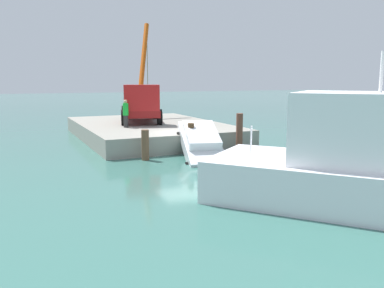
% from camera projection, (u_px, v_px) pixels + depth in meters
% --- Properties ---
extents(ground, '(200.00, 200.00, 0.00)m').
position_uv_depth(ground, '(181.00, 151.00, 22.53)').
color(ground, '#386B60').
extents(dock, '(13.15, 8.93, 1.02)m').
position_uv_depth(dock, '(149.00, 130.00, 27.43)').
color(dock, gray).
rests_on(dock, ground).
extents(crane_truck, '(8.25, 4.37, 7.35)m').
position_uv_depth(crane_truck, '(141.00, 102.00, 27.31)').
color(crane_truck, maroon).
rests_on(crane_truck, dock).
extents(dock_worker, '(0.34, 0.34, 1.70)m').
position_uv_depth(dock_worker, '(126.00, 113.00, 24.59)').
color(dock_worker, '#2C2C2C').
rests_on(dock_worker, dock).
extents(salvaged_car, '(4.67, 2.93, 2.44)m').
position_uv_depth(salvaged_car, '(201.00, 144.00, 20.38)').
color(salvaged_car, silver).
rests_on(salvaged_car, ground).
extents(piling_near, '(0.37, 0.37, 1.50)m').
position_uv_depth(piling_near, '(145.00, 145.00, 19.81)').
color(piling_near, brown).
rests_on(piling_near, ground).
extents(piling_mid, '(0.33, 0.33, 1.73)m').
position_uv_depth(piling_mid, '(191.00, 140.00, 20.67)').
color(piling_mid, '#523A23').
rests_on(piling_mid, ground).
extents(piling_far, '(0.36, 0.36, 2.11)m').
position_uv_depth(piling_far, '(239.00, 133.00, 22.06)').
color(piling_far, brown).
rests_on(piling_far, ground).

